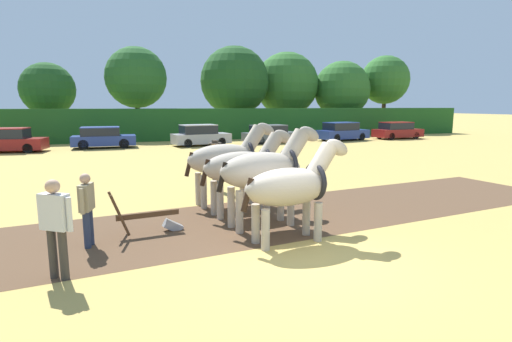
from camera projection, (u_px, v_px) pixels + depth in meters
ground_plane at (311, 259)px, 7.71m from camera, size 240.00×240.00×0.00m
plowed_furrow_strip at (58, 246)px, 8.42m from camera, size 30.17×7.30×0.01m
hedgerow at (160, 125)px, 33.39m from camera, size 61.23×1.38×2.68m
tree_left at (48, 89)px, 33.42m from camera, size 4.41×4.41×6.49m
tree_center_left at (136, 78)px, 35.41m from camera, size 5.38×5.38×8.08m
tree_center at (235, 81)px, 39.78m from camera, size 6.83×6.83×8.76m
tree_center_right at (287, 84)px, 42.66m from camera, size 6.74×6.74×8.56m
tree_right at (342, 89)px, 43.23m from camera, size 6.03×6.03×7.68m
tree_far_right at (385, 80)px, 44.63m from camera, size 5.34×5.34×8.43m
draft_horse_lead_left at (292, 186)px, 8.51m from camera, size 2.69×1.06×2.28m
draft_horse_lead_right at (266, 170)px, 9.60m from camera, size 2.83×1.15×2.49m
draft_horse_trail_left at (245, 167)px, 10.73m from camera, size 2.79×1.10×2.34m
draft_horse_trail_right at (228, 158)px, 11.84m from camera, size 2.94×1.18×2.48m
plow at (154, 219)px, 9.24m from camera, size 1.67×0.51×1.13m
farmer_at_plow at (87, 205)px, 8.25m from camera, size 0.30×0.62×1.55m
farmer_beside_team at (215, 161)px, 13.79m from camera, size 0.44×0.68×1.75m
farmer_onlooker_left at (55, 221)px, 6.67m from camera, size 0.57×0.46×1.73m
parked_car_center_left at (9, 141)px, 25.22m from camera, size 4.28×2.33×1.54m
parked_car_center at (103, 138)px, 27.78m from camera, size 4.20×1.87×1.47m
parked_car_center_right at (200, 136)px, 29.43m from camera, size 4.36×2.39×1.55m
parked_car_right at (270, 134)px, 31.47m from camera, size 4.57×2.35×1.43m
parked_car_far_right at (342, 132)px, 33.71m from camera, size 4.70×2.58×1.54m
parked_car_end_right at (397, 131)px, 35.55m from camera, size 4.49×1.97×1.49m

